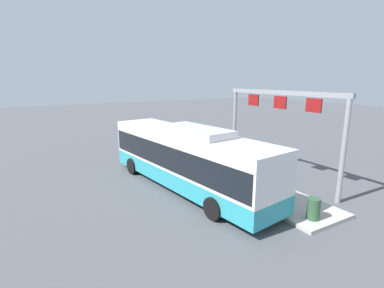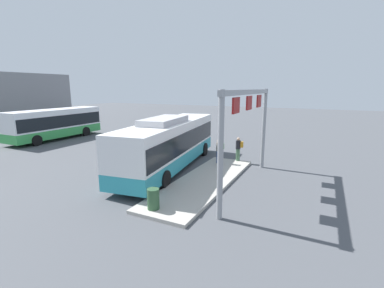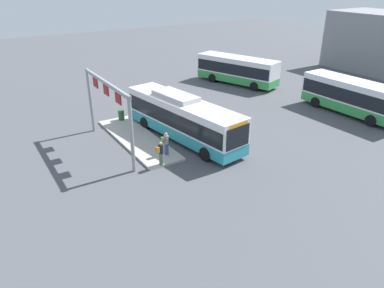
{
  "view_description": "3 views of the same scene",
  "coord_description": "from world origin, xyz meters",
  "px_view_note": "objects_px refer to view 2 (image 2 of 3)",
  "views": [
    {
      "loc": [
        -12.85,
        6.95,
        5.76
      ],
      "look_at": [
        2.39,
        -1.76,
        1.79
      ],
      "focal_mm": 26.7,
      "sensor_mm": 36.0,
      "label": 1
    },
    {
      "loc": [
        -14.83,
        -8.96,
        5.25
      ],
      "look_at": [
        2.79,
        -0.22,
        1.13
      ],
      "focal_mm": 25.12,
      "sensor_mm": 36.0,
      "label": 2
    },
    {
      "loc": [
        22.76,
        -13.51,
        11.88
      ],
      "look_at": [
        3.74,
        -1.52,
        1.35
      ],
      "focal_mm": 34.33,
      "sensor_mm": 36.0,
      "label": 3
    }
  ],
  "objects_px": {
    "person_waiting_near": "(219,150)",
    "trash_bin": "(153,199)",
    "bus_background_left": "(56,122)",
    "person_boarding": "(238,148)",
    "bus_main": "(170,141)"
  },
  "relations": [
    {
      "from": "person_waiting_near",
      "to": "trash_bin",
      "type": "relative_size",
      "value": 1.86
    },
    {
      "from": "trash_bin",
      "to": "person_boarding",
      "type": "bearing_deg",
      "value": -5.97
    },
    {
      "from": "bus_main",
      "to": "person_waiting_near",
      "type": "bearing_deg",
      "value": -59.53
    },
    {
      "from": "bus_background_left",
      "to": "person_boarding",
      "type": "height_order",
      "value": "bus_background_left"
    },
    {
      "from": "bus_background_left",
      "to": "person_waiting_near",
      "type": "height_order",
      "value": "bus_background_left"
    },
    {
      "from": "person_boarding",
      "to": "trash_bin",
      "type": "relative_size",
      "value": 1.86
    },
    {
      "from": "bus_background_left",
      "to": "person_boarding",
      "type": "relative_size",
      "value": 5.91
    },
    {
      "from": "bus_background_left",
      "to": "person_boarding",
      "type": "xyz_separation_m",
      "value": [
        -0.38,
        -19.6,
        -0.73
      ]
    },
    {
      "from": "bus_background_left",
      "to": "person_waiting_near",
      "type": "xyz_separation_m",
      "value": [
        -1.54,
        -18.57,
        -0.73
      ]
    },
    {
      "from": "bus_main",
      "to": "trash_bin",
      "type": "xyz_separation_m",
      "value": [
        -5.95,
        -2.71,
        -1.2
      ]
    },
    {
      "from": "bus_main",
      "to": "person_boarding",
      "type": "relative_size",
      "value": 7.07
    },
    {
      "from": "bus_background_left",
      "to": "trash_bin",
      "type": "distance_m",
      "value": 20.99
    },
    {
      "from": "bus_main",
      "to": "person_boarding",
      "type": "height_order",
      "value": "bus_main"
    },
    {
      "from": "bus_main",
      "to": "bus_background_left",
      "type": "relative_size",
      "value": 1.2
    },
    {
      "from": "bus_background_left",
      "to": "person_waiting_near",
      "type": "bearing_deg",
      "value": 84.2
    }
  ]
}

